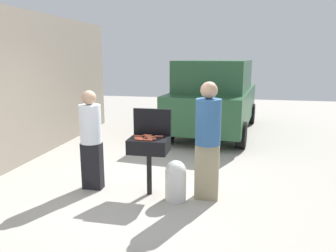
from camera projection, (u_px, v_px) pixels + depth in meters
name	position (u px, v px, depth m)	size (l,w,h in m)	color
ground_plane	(135.00, 190.00, 5.27)	(24.00, 24.00, 0.00)	#9E998E
house_wall_side	(18.00, 88.00, 6.43)	(0.24, 8.00, 3.04)	gray
bbq_grill	(149.00, 147.00, 4.96)	(0.60, 0.44, 0.91)	black
grill_lid_open	(152.00, 122.00, 5.10)	(0.60, 0.05, 0.42)	black
hot_dog_0	(138.00, 136.00, 5.02)	(0.03, 0.03, 0.13)	#AD4228
hot_dog_1	(139.00, 140.00, 4.80)	(0.03, 0.03, 0.13)	#B74C33
hot_dog_2	(152.00, 137.00, 4.94)	(0.03, 0.03, 0.13)	#B74C33
hot_dog_3	(159.00, 136.00, 4.99)	(0.03, 0.03, 0.13)	#B74C33
hot_dog_4	(139.00, 138.00, 4.92)	(0.03, 0.03, 0.13)	#AD4228
hot_dog_5	(147.00, 136.00, 5.04)	(0.03, 0.03, 0.13)	#B74C33
hot_dog_6	(150.00, 137.00, 4.97)	(0.03, 0.03, 0.13)	#B74C33
hot_dog_7	(152.00, 139.00, 4.83)	(0.03, 0.03, 0.13)	#C6593D
hot_dog_8	(148.00, 140.00, 4.77)	(0.03, 0.03, 0.13)	#AD4228
hot_dog_9	(148.00, 138.00, 4.91)	(0.03, 0.03, 0.13)	#C6593D
hot_dog_10	(141.00, 139.00, 4.84)	(0.03, 0.03, 0.13)	#C6593D
hot_dog_11	(148.00, 135.00, 5.07)	(0.03, 0.03, 0.13)	#AD4228
hot_dog_12	(138.00, 138.00, 4.88)	(0.03, 0.03, 0.13)	#C6593D
propane_tank	(176.00, 180.00, 4.85)	(0.32, 0.32, 0.62)	silver
person_left	(91.00, 137.00, 5.16)	(0.34, 0.34, 1.61)	black
person_right	(208.00, 137.00, 4.77)	(0.37, 0.37, 1.78)	gray
parked_minivan	(215.00, 96.00, 9.10)	(2.44, 4.59, 2.02)	#234C2D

